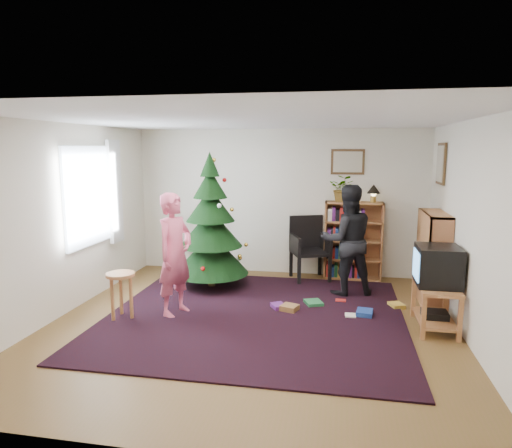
% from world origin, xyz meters
% --- Properties ---
extents(floor, '(5.00, 5.00, 0.00)m').
position_xyz_m(floor, '(0.00, 0.00, 0.00)').
color(floor, brown).
rests_on(floor, ground).
extents(ceiling, '(5.00, 5.00, 0.00)m').
position_xyz_m(ceiling, '(0.00, 0.00, 2.50)').
color(ceiling, white).
rests_on(ceiling, wall_back).
extents(wall_back, '(5.00, 0.02, 2.50)m').
position_xyz_m(wall_back, '(0.00, 2.50, 1.25)').
color(wall_back, silver).
rests_on(wall_back, floor).
extents(wall_front, '(5.00, 0.02, 2.50)m').
position_xyz_m(wall_front, '(0.00, -2.50, 1.25)').
color(wall_front, silver).
rests_on(wall_front, floor).
extents(wall_left, '(0.02, 5.00, 2.50)m').
position_xyz_m(wall_left, '(-2.50, 0.00, 1.25)').
color(wall_left, silver).
rests_on(wall_left, floor).
extents(wall_right, '(0.02, 5.00, 2.50)m').
position_xyz_m(wall_right, '(2.50, 0.00, 1.25)').
color(wall_right, silver).
rests_on(wall_right, floor).
extents(rug, '(3.80, 3.60, 0.02)m').
position_xyz_m(rug, '(0.00, 0.30, 0.01)').
color(rug, black).
rests_on(rug, floor).
extents(window_pane, '(0.04, 1.20, 1.40)m').
position_xyz_m(window_pane, '(-2.47, 0.60, 1.50)').
color(window_pane, silver).
rests_on(window_pane, wall_left).
extents(curtain, '(0.06, 0.35, 1.60)m').
position_xyz_m(curtain, '(-2.43, 1.30, 1.50)').
color(curtain, silver).
rests_on(curtain, wall_left).
extents(picture_back, '(0.55, 0.03, 0.42)m').
position_xyz_m(picture_back, '(1.15, 2.48, 1.95)').
color(picture_back, '#4C3319').
rests_on(picture_back, wall_back).
extents(picture_right, '(0.03, 0.50, 0.60)m').
position_xyz_m(picture_right, '(2.48, 1.75, 1.95)').
color(picture_right, '#4C3319').
rests_on(picture_right, wall_right).
extents(christmas_tree, '(1.17, 1.17, 2.12)m').
position_xyz_m(christmas_tree, '(-0.92, 1.43, 0.89)').
color(christmas_tree, '#3F2816').
rests_on(christmas_tree, rug).
extents(bookshelf_back, '(0.95, 0.30, 1.30)m').
position_xyz_m(bookshelf_back, '(1.28, 2.34, 0.66)').
color(bookshelf_back, '#9D5C38').
rests_on(bookshelf_back, floor).
extents(bookshelf_right, '(0.30, 0.95, 1.30)m').
position_xyz_m(bookshelf_right, '(2.34, 1.25, 0.66)').
color(bookshelf_right, '#9D5C38').
rests_on(bookshelf_right, floor).
extents(tv_stand, '(0.45, 0.81, 0.55)m').
position_xyz_m(tv_stand, '(2.22, 0.30, 0.32)').
color(tv_stand, '#9D5C38').
rests_on(tv_stand, floor).
extents(crt_tv, '(0.50, 0.54, 0.47)m').
position_xyz_m(crt_tv, '(2.22, 0.30, 0.79)').
color(crt_tv, black).
rests_on(crt_tv, tv_stand).
extents(armchair, '(0.74, 0.76, 1.05)m').
position_xyz_m(armchair, '(0.58, 2.23, 0.57)').
color(armchair, black).
rests_on(armchair, rug).
extents(stool, '(0.37, 0.37, 0.61)m').
position_xyz_m(stool, '(-1.67, -0.11, 0.47)').
color(stool, '#9D5C38').
rests_on(stool, floor).
extents(person_standing, '(0.56, 0.68, 1.61)m').
position_xyz_m(person_standing, '(-1.04, 0.18, 0.81)').
color(person_standing, '#D15371').
rests_on(person_standing, rug).
extents(person_by_chair, '(0.94, 0.82, 1.65)m').
position_xyz_m(person_by_chair, '(1.17, 1.46, 0.83)').
color(person_by_chair, black).
rests_on(person_by_chair, rug).
extents(potted_plant, '(0.47, 0.43, 0.44)m').
position_xyz_m(potted_plant, '(1.08, 2.34, 1.52)').
color(potted_plant, gray).
rests_on(potted_plant, bookshelf_back).
extents(table_lamp, '(0.22, 0.22, 0.29)m').
position_xyz_m(table_lamp, '(1.58, 2.34, 1.50)').
color(table_lamp, '#A57F33').
rests_on(table_lamp, bookshelf_back).
extents(floor_clutter, '(1.79, 0.79, 0.08)m').
position_xyz_m(floor_clutter, '(1.00, 0.72, 0.04)').
color(floor_clutter, '#A51E19').
rests_on(floor_clutter, rug).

